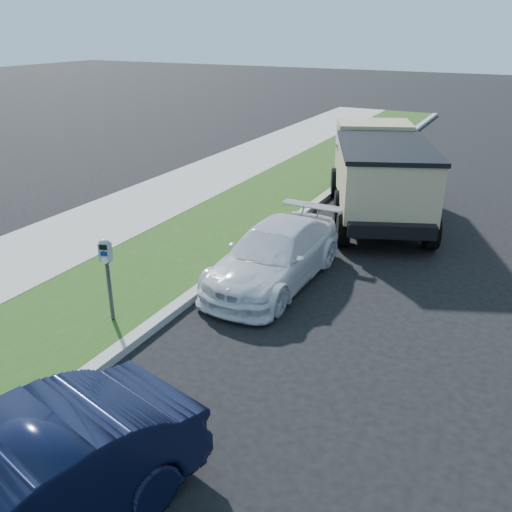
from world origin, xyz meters
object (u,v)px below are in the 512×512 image
at_px(navy_sedan, 7,503).
at_px(parking_meter, 107,262).
at_px(white_wagon, 274,255).
at_px(dump_truck, 379,170).

bearing_deg(navy_sedan, parking_meter, 132.55).
xyz_separation_m(parking_meter, navy_sedan, (2.21, -4.04, -0.56)).
relative_size(parking_meter, white_wagon, 0.37).
distance_m(white_wagon, navy_sedan, 7.06).
bearing_deg(parking_meter, dump_truck, 53.85).
xyz_separation_m(white_wagon, navy_sedan, (0.41, -7.05, 0.09)).
bearing_deg(white_wagon, navy_sedan, -85.42).
bearing_deg(navy_sedan, dump_truck, 102.45).
bearing_deg(parking_meter, white_wagon, 39.92).
height_order(parking_meter, navy_sedan, parking_meter).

